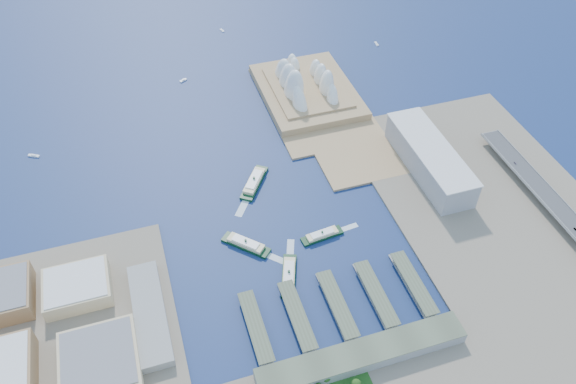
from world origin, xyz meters
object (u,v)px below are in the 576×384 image
object	(u,v)px
ferry_d	(322,234)
ferry_b	(254,181)
ferry_a	(246,243)
toaster_building	(429,159)
ferry_c	(289,274)
opera_house	(308,77)
car_c	(515,163)
car_b	(575,229)

from	to	relation	value
ferry_d	ferry_b	bearing A→B (deg)	19.03
ferry_a	toaster_building	bearing A→B (deg)	-33.71
ferry_c	ferry_d	xyz separation A→B (m)	(52.21, 41.61, -0.67)
opera_house	ferry_b	bearing A→B (deg)	-128.03
ferry_c	car_c	world-z (taller)	car_c
car_b	car_c	world-z (taller)	car_b
opera_house	ferry_d	distance (m)	273.38
opera_house	ferry_b	size ratio (longest dim) A/B	2.94
car_b	ferry_b	bearing A→B (deg)	-31.39
opera_house	ferry_c	bearing A→B (deg)	-112.38
toaster_building	ferry_d	xyz separation A→B (m)	(-162.84, -62.07, -15.89)
toaster_building	ferry_a	distance (m)	252.73
ferry_b	toaster_building	bearing A→B (deg)	23.32
ferry_a	car_b	bearing A→B (deg)	-60.87
opera_house	toaster_building	xyz separation A→B (m)	(90.00, -200.00, -11.50)
opera_house	car_c	distance (m)	302.49
toaster_building	ferry_a	xyz separation A→B (m)	(-247.41, -49.32, -15.18)
toaster_building	ferry_c	xyz separation A→B (m)	(-215.05, -103.68, -15.23)
opera_house	toaster_building	size ratio (longest dim) A/B	1.16
ferry_d	car_b	world-z (taller)	car_b
ferry_a	opera_house	bearing A→B (deg)	12.75
ferry_a	ferry_c	bearing A→B (deg)	-104.22
ferry_b	car_b	size ratio (longest dim) A/B	15.25
opera_house	ferry_c	distance (m)	329.50
toaster_building	ferry_a	world-z (taller)	toaster_building
ferry_c	ferry_b	bearing A→B (deg)	-70.68
ferry_d	car_b	xyz separation A→B (m)	(263.84, -86.38, 10.91)
ferry_c	ferry_d	world-z (taller)	ferry_c
ferry_c	toaster_building	bearing A→B (deg)	-134.05
opera_house	car_c	size ratio (longest dim) A/B	43.54
opera_house	ferry_a	size ratio (longest dim) A/B	3.20
ferry_b	ferry_d	distance (m)	116.36
ferry_b	car_c	size ratio (longest dim) A/B	14.83
ferry_d	car_c	xyz separation A→B (m)	(263.84, 28.09, 10.84)
opera_house	toaster_building	distance (m)	219.62
ferry_c	car_c	xyz separation A→B (m)	(316.05, 69.71, 10.17)
opera_house	ferry_b	distance (m)	201.00
toaster_building	car_b	bearing A→B (deg)	-55.77
toaster_building	ferry_c	bearing A→B (deg)	-154.26
toaster_building	ferry_c	size ratio (longest dim) A/B	2.78
opera_house	ferry_d	size ratio (longest dim) A/B	3.70
toaster_building	car_b	size ratio (longest dim) A/B	38.58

